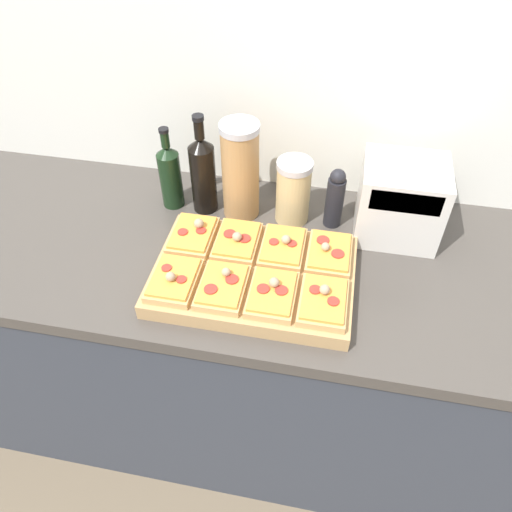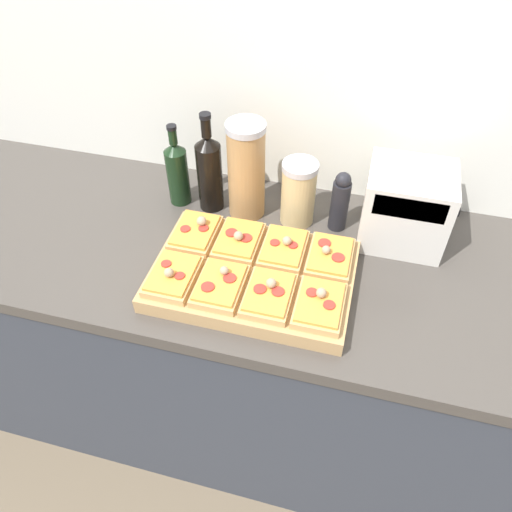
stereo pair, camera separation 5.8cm
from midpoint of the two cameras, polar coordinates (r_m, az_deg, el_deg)
The scene contains 18 objects.
ground_plane at distance 1.96m, azimuth 0.62°, elevation -26.13°, with size 12.00×12.00×0.00m, color brown.
wall_back at distance 1.44m, azimuth 8.06°, elevation 19.75°, with size 6.00×0.06×2.50m.
kitchen_counter at distance 1.69m, azimuth 3.45°, elevation -11.00°, with size 2.63×0.67×0.90m.
cutting_board at distance 1.26m, azimuth 0.96°, elevation -2.29°, with size 0.50×0.34×0.04m, color tan.
pizza_slice_back_left at distance 1.33m, azimuth -5.71°, elevation 2.71°, with size 0.11×0.15×0.05m.
pizza_slice_back_midleft at distance 1.30m, azimuth -0.73°, elevation 1.80°, with size 0.11×0.15×0.05m.
pizza_slice_back_midright at distance 1.29m, azimuth 4.47°, elevation 0.87°, with size 0.11×0.15×0.05m.
pizza_slice_back_right at distance 1.28m, azimuth 9.74°, elevation -0.08°, with size 0.11×0.15×0.05m.
pizza_slice_front_left at distance 1.23m, azimuth -8.18°, elevation -2.27°, with size 0.11×0.15×0.05m.
pizza_slice_front_midleft at distance 1.20m, azimuth -2.76°, elevation -3.33°, with size 0.11×0.15×0.05m.
pizza_slice_front_midright at distance 1.18m, azimuth 2.89°, elevation -4.43°, with size 0.11×0.15×0.05m.
pizza_slice_front_right at distance 1.17m, azimuth 8.69°, elevation -5.51°, with size 0.11×0.15×0.05m.
olive_oil_bottle at distance 1.47m, azimuth -7.86°, elevation 9.49°, with size 0.06×0.06×0.25m.
wine_bottle at distance 1.43m, azimuth -4.19°, elevation 9.63°, with size 0.07×0.07×0.30m.
grain_jar_tall at distance 1.39m, azimuth 0.08°, elevation 9.72°, with size 0.11×0.11×0.29m.
grain_jar_short at distance 1.40m, azimuth 6.05°, elevation 7.17°, with size 0.10×0.10×0.19m.
pepper_mill at distance 1.40m, azimuth 10.75°, elevation 6.11°, with size 0.05×0.05×0.18m.
toaster_oven at distance 1.39m, azimuth 17.90°, elevation 5.37°, with size 0.24×0.19×0.22m.
Camera 2 is at (0.17, -0.62, 1.85)m, focal length 35.00 mm.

